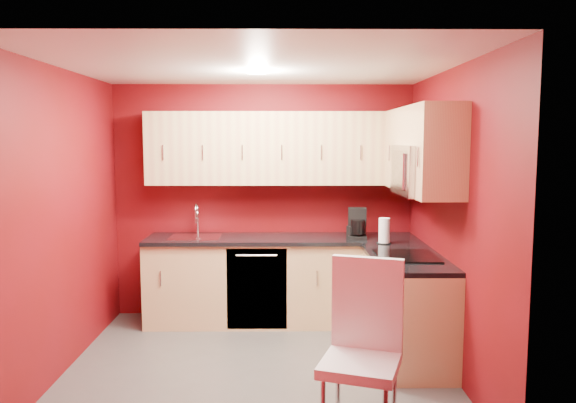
{
  "coord_description": "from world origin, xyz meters",
  "views": [
    {
      "loc": [
        0.22,
        -4.55,
        1.92
      ],
      "look_at": [
        0.26,
        0.55,
        1.35
      ],
      "focal_mm": 35.0,
      "sensor_mm": 36.0,
      "label": 1
    }
  ],
  "objects_px": {
    "coffee_maker": "(357,223)",
    "napkin_holder": "(354,232)",
    "sink": "(195,234)",
    "dining_chair": "(360,354)",
    "microwave": "(422,170)",
    "paper_towel": "(384,231)"
  },
  "relations": [
    {
      "from": "microwave",
      "to": "sink",
      "type": "relative_size",
      "value": 1.46
    },
    {
      "from": "sink",
      "to": "dining_chair",
      "type": "xyz_separation_m",
      "value": [
        1.4,
        -2.37,
        -0.37
      ]
    },
    {
      "from": "microwave",
      "to": "dining_chair",
      "type": "height_order",
      "value": "microwave"
    },
    {
      "from": "coffee_maker",
      "to": "microwave",
      "type": "bearing_deg",
      "value": -59.87
    },
    {
      "from": "sink",
      "to": "coffee_maker",
      "type": "bearing_deg",
      "value": -3.4
    },
    {
      "from": "napkin_holder",
      "to": "paper_towel",
      "type": "bearing_deg",
      "value": -48.87
    },
    {
      "from": "dining_chair",
      "to": "napkin_holder",
      "type": "bearing_deg",
      "value": 102.9
    },
    {
      "from": "sink",
      "to": "dining_chair",
      "type": "distance_m",
      "value": 2.78
    },
    {
      "from": "coffee_maker",
      "to": "napkin_holder",
      "type": "relative_size",
      "value": 2.49
    },
    {
      "from": "microwave",
      "to": "paper_towel",
      "type": "bearing_deg",
      "value": 107.63
    },
    {
      "from": "coffee_maker",
      "to": "dining_chair",
      "type": "xyz_separation_m",
      "value": [
        -0.27,
        -2.27,
        -0.49
      ]
    },
    {
      "from": "microwave",
      "to": "sink",
      "type": "bearing_deg",
      "value": 154.4
    },
    {
      "from": "coffee_maker",
      "to": "napkin_holder",
      "type": "xyz_separation_m",
      "value": [
        -0.04,
        0.02,
        -0.09
      ]
    },
    {
      "from": "napkin_holder",
      "to": "paper_towel",
      "type": "xyz_separation_m",
      "value": [
        0.26,
        -0.3,
        0.06
      ]
    },
    {
      "from": "napkin_holder",
      "to": "dining_chair",
      "type": "height_order",
      "value": "dining_chair"
    },
    {
      "from": "microwave",
      "to": "sink",
      "type": "xyz_separation_m",
      "value": [
        -2.09,
        1.0,
        -0.72
      ]
    },
    {
      "from": "coffee_maker",
      "to": "paper_towel",
      "type": "xyz_separation_m",
      "value": [
        0.22,
        -0.28,
        -0.03
      ]
    },
    {
      "from": "paper_towel",
      "to": "dining_chair",
      "type": "distance_m",
      "value": 2.1
    },
    {
      "from": "napkin_holder",
      "to": "paper_towel",
      "type": "relative_size",
      "value": 0.5
    },
    {
      "from": "coffee_maker",
      "to": "paper_towel",
      "type": "height_order",
      "value": "coffee_maker"
    },
    {
      "from": "microwave",
      "to": "coffee_maker",
      "type": "xyz_separation_m",
      "value": [
        -0.42,
        0.9,
        -0.6
      ]
    },
    {
      "from": "sink",
      "to": "napkin_holder",
      "type": "height_order",
      "value": "sink"
    }
  ]
}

